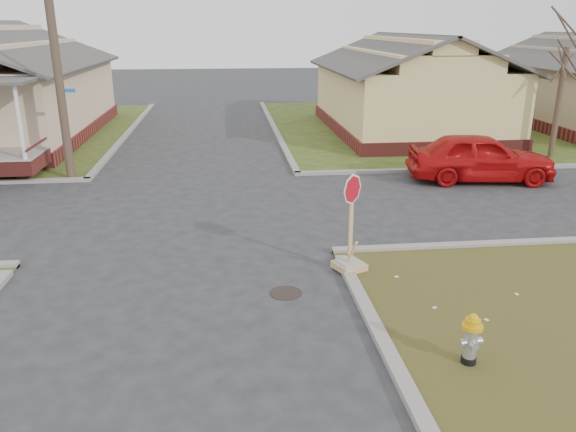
{
  "coord_description": "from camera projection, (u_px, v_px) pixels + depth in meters",
  "views": [
    {
      "loc": [
        1.13,
        -10.47,
        5.05
      ],
      "look_at": [
        2.41,
        1.0,
        1.1
      ],
      "focal_mm": 35.0,
      "sensor_mm": 36.0,
      "label": 1
    }
  ],
  "objects": [
    {
      "name": "ground",
      "position": [
        175.0,
        287.0,
        11.36
      ],
      "size": [
        120.0,
        120.0,
        0.0
      ],
      "primitive_type": "plane",
      "color": "#27272A",
      "rests_on": "ground"
    },
    {
      "name": "curbs",
      "position": [
        189.0,
        210.0,
        16.06
      ],
      "size": [
        80.0,
        40.0,
        0.12
      ],
      "primitive_type": null,
      "color": "gray",
      "rests_on": "ground"
    },
    {
      "name": "manhole",
      "position": [
        286.0,
        293.0,
        11.12
      ],
      "size": [
        0.64,
        0.64,
        0.01
      ],
      "primitive_type": "cylinder",
      "color": "black",
      "rests_on": "ground"
    },
    {
      "name": "side_house_yellow",
      "position": [
        408.0,
        87.0,
        27.22
      ],
      "size": [
        7.6,
        11.6,
        4.7
      ],
      "color": "maroon",
      "rests_on": "ground"
    },
    {
      "name": "utility_pole",
      "position": [
        53.0,
        37.0,
        17.78
      ],
      "size": [
        1.8,
        0.28,
        9.0
      ],
      "color": "#3C2D22",
      "rests_on": "ground"
    },
    {
      "name": "tree_mid_right",
      "position": [
        558.0,
        103.0,
        21.73
      ],
      "size": [
        0.22,
        0.22,
        4.2
      ],
      "primitive_type": "cylinder",
      "color": "#3C2D22",
      "rests_on": "verge_far_right"
    },
    {
      "name": "fire_hydrant",
      "position": [
        471.0,
        336.0,
        8.6
      ],
      "size": [
        0.32,
        0.32,
        0.85
      ],
      "rotation": [
        0.0,
        0.0,
        0.11
      ],
      "color": "black",
      "rests_on": "ground"
    },
    {
      "name": "stop_sign",
      "position": [
        350.0,
        249.0,
        11.96
      ],
      "size": [
        0.6,
        0.59,
        2.12
      ],
      "rotation": [
        0.0,
        0.0,
        0.4
      ],
      "color": "tan",
      "rests_on": "ground"
    },
    {
      "name": "red_sedan",
      "position": [
        480.0,
        157.0,
        18.89
      ],
      "size": [
        4.99,
        2.53,
        1.63
      ],
      "primitive_type": "imported",
      "rotation": [
        0.0,
        0.0,
        1.44
      ],
      "color": "#B50C0E",
      "rests_on": "ground"
    }
  ]
}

